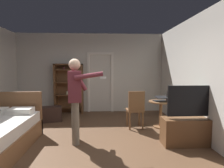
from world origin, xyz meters
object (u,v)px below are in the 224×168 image
object	(u,v)px
wooden_chair	(136,108)
suitcase_dark	(51,114)
bookshelf	(69,86)
person_blue_shirt	(76,94)
side_table	(161,110)
tv_flatscreen	(192,128)
laptop	(161,99)
bottle_on_table	(167,97)

from	to	relation	value
wooden_chair	suitcase_dark	size ratio (longest dim) A/B	1.68
wooden_chair	suitcase_dark	bearing A→B (deg)	161.48
bookshelf	wooden_chair	bearing A→B (deg)	-41.88
suitcase_dark	bookshelf	bearing A→B (deg)	56.31
bookshelf	person_blue_shirt	bearing A→B (deg)	-76.94
side_table	wooden_chair	bearing A→B (deg)	-172.96
side_table	person_blue_shirt	size ratio (longest dim) A/B	0.40
bookshelf	tv_flatscreen	bearing A→B (deg)	-43.68
laptop	suitcase_dark	bearing A→B (deg)	166.09
tv_flatscreen	bottle_on_table	world-z (taller)	tv_flatscreen
bookshelf	bottle_on_table	bearing A→B (deg)	-32.36
bottle_on_table	side_table	bearing A→B (deg)	150.26
person_blue_shirt	side_table	bearing A→B (deg)	23.26
person_blue_shirt	suitcase_dark	distance (m)	2.05
bookshelf	tv_flatscreen	world-z (taller)	bookshelf
suitcase_dark	person_blue_shirt	bearing A→B (deg)	-73.63
wooden_chair	person_blue_shirt	distance (m)	1.70
side_table	tv_flatscreen	bearing A→B (deg)	-75.47
tv_flatscreen	bottle_on_table	xyz separation A→B (m)	(-0.16, 1.07, 0.46)
person_blue_shirt	laptop	bearing A→B (deg)	22.50
bookshelf	laptop	xyz separation A→B (m)	(2.69, -1.77, -0.18)
bottle_on_table	laptop	bearing A→B (deg)	167.20
bookshelf	tv_flatscreen	xyz separation A→B (m)	(3.01, -2.87, -0.58)
bookshelf	tv_flatscreen	size ratio (longest dim) A/B	1.40
bookshelf	suitcase_dark	distance (m)	1.29
bottle_on_table	suitcase_dark	size ratio (longest dim) A/B	0.45
side_table	laptop	bearing A→B (deg)	-119.24
side_table	laptop	size ratio (longest dim) A/B	1.89
bottle_on_table	wooden_chair	bearing A→B (deg)	-179.64
wooden_chair	side_table	bearing A→B (deg)	7.04
suitcase_dark	wooden_chair	bearing A→B (deg)	-33.01
bottle_on_table	suitcase_dark	world-z (taller)	bottle_on_table
suitcase_dark	laptop	bearing A→B (deg)	-28.40
laptop	wooden_chair	xyz separation A→B (m)	(-0.67, -0.04, -0.21)
bottle_on_table	person_blue_shirt	bearing A→B (deg)	-159.83
bottle_on_table	wooden_chair	size ratio (longest dim) A/B	0.27
tv_flatscreen	bottle_on_table	distance (m)	1.17
person_blue_shirt	bottle_on_table	bearing A→B (deg)	20.17
side_table	bottle_on_table	distance (m)	0.38
suitcase_dark	bottle_on_table	bearing A→B (deg)	-28.34
bottle_on_table	suitcase_dark	xyz separation A→B (m)	(-3.20, 0.79, -0.60)
side_table	wooden_chair	world-z (taller)	wooden_chair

